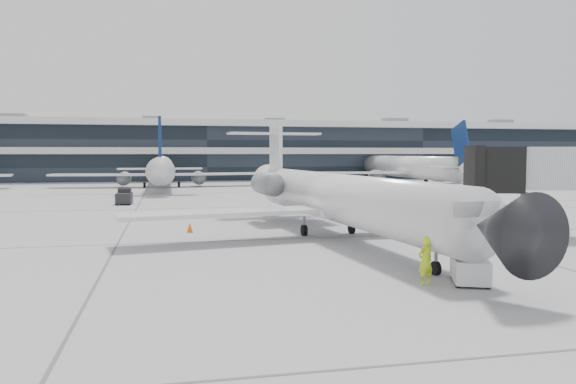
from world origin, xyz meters
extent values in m
plane|color=gray|center=(0.00, 0.00, 0.00)|extent=(220.00, 220.00, 0.00)
cube|color=black|center=(0.00, 82.00, 5.00)|extent=(170.00, 22.00, 10.00)
cylinder|color=silver|center=(2.81, -0.93, 2.45)|extent=(5.22, 25.68, 2.87)
cone|color=black|center=(4.12, -15.12, 2.45)|extent=(3.13, 3.23, 2.87)
cone|color=silver|center=(1.47, 13.47, 2.77)|extent=(3.03, 3.64, 2.73)
cube|color=silver|center=(-4.17, -0.51, 1.70)|extent=(11.99, 4.62, 0.23)
cube|color=silver|center=(9.59, 0.76, 1.70)|extent=(11.76, 3.03, 0.23)
cylinder|color=slate|center=(-0.12, 7.55, 2.87)|extent=(1.92, 3.75, 1.60)
cylinder|color=slate|center=(4.12, 7.95, 2.87)|extent=(1.92, 3.75, 1.60)
cube|color=silver|center=(1.53, 12.83, 5.00)|extent=(0.55, 2.78, 4.79)
cube|color=silver|center=(1.49, 13.26, 6.70)|extent=(7.78, 2.40, 0.17)
cylinder|color=black|center=(3.74, -10.99, 0.30)|extent=(0.25, 0.61, 0.60)
cylinder|color=black|center=(1.02, 1.04, 0.34)|extent=(0.32, 0.70, 0.68)
cylinder|color=black|center=(4.20, 1.33, 0.34)|extent=(0.32, 0.70, 0.68)
cube|color=black|center=(12.52, -1.54, 4.10)|extent=(3.39, 3.77, 2.74)
cylinder|color=slate|center=(14.10, -2.06, 1.37)|extent=(0.43, 0.43, 2.74)
cube|color=black|center=(14.10, -2.06, 0.34)|extent=(2.10, 1.85, 0.68)
imported|color=#C5EC18|center=(2.52, -12.53, 0.94)|extent=(0.78, 0.62, 1.88)
cube|color=silver|center=(4.39, -12.60, 0.55)|extent=(2.02, 2.51, 0.90)
cube|color=black|center=(4.57, -12.14, 1.14)|extent=(1.35, 1.24, 0.50)
cylinder|color=black|center=(4.18, -11.65, 0.22)|extent=(0.33, 0.47, 0.44)
cylinder|color=black|center=(5.19, -12.06, 0.22)|extent=(0.33, 0.47, 0.44)
cylinder|color=black|center=(3.58, -13.13, 0.22)|extent=(0.33, 0.47, 0.44)
cylinder|color=black|center=(4.59, -13.54, 0.22)|extent=(0.33, 0.47, 0.44)
cone|color=#E65E0C|center=(-5.83, 4.00, 0.32)|extent=(0.41, 0.41, 0.63)
cube|color=#E65E0C|center=(-5.83, 4.00, 0.02)|extent=(0.57, 0.57, 0.03)
cube|color=black|center=(-11.43, 25.46, 0.62)|extent=(1.57, 2.55, 1.02)
cube|color=black|center=(-11.40, 26.03, 1.31)|extent=(1.28, 1.07, 0.57)
cylinder|color=black|center=(-12.02, 26.39, 0.25)|extent=(0.22, 0.51, 0.50)
cylinder|color=black|center=(-10.77, 26.35, 0.25)|extent=(0.22, 0.51, 0.50)
cylinder|color=black|center=(-12.08, 24.58, 0.25)|extent=(0.22, 0.51, 0.50)
cylinder|color=black|center=(-10.83, 24.53, 0.25)|extent=(0.22, 0.51, 0.50)
camera|label=1|loc=(-7.21, -32.36, 5.12)|focal=35.00mm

